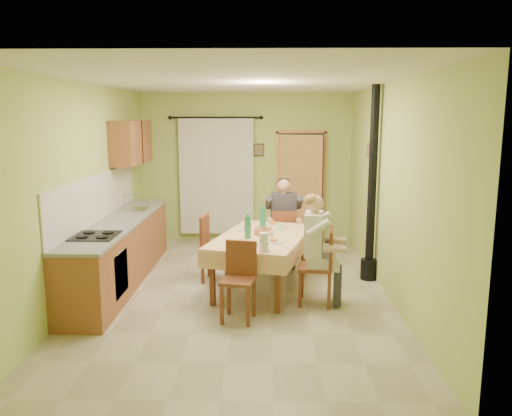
{
  "coord_description": "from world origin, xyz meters",
  "views": [
    {
      "loc": [
        0.37,
        -6.48,
        2.33
      ],
      "look_at": [
        0.25,
        0.1,
        1.15
      ],
      "focal_mm": 35.0,
      "sensor_mm": 36.0,
      "label": 1
    }
  ],
  "objects_px": {
    "chair_near": "(238,296)",
    "dining_table": "(262,262)",
    "man_far": "(284,212)",
    "chair_left": "(216,261)",
    "chair_right": "(316,282)",
    "stove_flue": "(371,211)",
    "chair_far": "(283,249)",
    "man_right": "(316,237)"
  },
  "relations": [
    {
      "from": "chair_near",
      "to": "dining_table",
      "type": "bearing_deg",
      "value": -92.99
    },
    {
      "from": "man_far",
      "to": "chair_left",
      "type": "bearing_deg",
      "value": -145.55
    },
    {
      "from": "chair_left",
      "to": "man_far",
      "type": "relative_size",
      "value": 0.7
    },
    {
      "from": "chair_near",
      "to": "chair_right",
      "type": "relative_size",
      "value": 0.94
    },
    {
      "from": "chair_near",
      "to": "stove_flue",
      "type": "distance_m",
      "value": 2.51
    },
    {
      "from": "chair_far",
      "to": "dining_table",
      "type": "bearing_deg",
      "value": -109.38
    },
    {
      "from": "chair_left",
      "to": "stove_flue",
      "type": "relative_size",
      "value": 0.35
    },
    {
      "from": "chair_left",
      "to": "man_right",
      "type": "distance_m",
      "value": 1.72
    },
    {
      "from": "chair_far",
      "to": "stove_flue",
      "type": "bearing_deg",
      "value": -29.11
    },
    {
      "from": "chair_near",
      "to": "man_far",
      "type": "height_order",
      "value": "man_far"
    },
    {
      "from": "chair_left",
      "to": "stove_flue",
      "type": "bearing_deg",
      "value": 100.92
    },
    {
      "from": "man_right",
      "to": "stove_flue",
      "type": "height_order",
      "value": "stove_flue"
    },
    {
      "from": "dining_table",
      "to": "man_right",
      "type": "relative_size",
      "value": 1.51
    },
    {
      "from": "chair_far",
      "to": "man_far",
      "type": "height_order",
      "value": "man_far"
    },
    {
      "from": "chair_right",
      "to": "man_right",
      "type": "bearing_deg",
      "value": 90.0
    },
    {
      "from": "chair_left",
      "to": "man_right",
      "type": "bearing_deg",
      "value": 64.57
    },
    {
      "from": "dining_table",
      "to": "chair_near",
      "type": "distance_m",
      "value": 1.14
    },
    {
      "from": "dining_table",
      "to": "chair_far",
      "type": "bearing_deg",
      "value": 88.48
    },
    {
      "from": "dining_table",
      "to": "chair_left",
      "type": "distance_m",
      "value": 0.75
    },
    {
      "from": "dining_table",
      "to": "chair_far",
      "type": "distance_m",
      "value": 1.12
    },
    {
      "from": "chair_left",
      "to": "chair_right",
      "type": "bearing_deg",
      "value": 64.78
    },
    {
      "from": "chair_near",
      "to": "chair_left",
      "type": "distance_m",
      "value": 1.49
    },
    {
      "from": "chair_right",
      "to": "man_far",
      "type": "distance_m",
      "value": 1.78
    },
    {
      "from": "chair_right",
      "to": "stove_flue",
      "type": "distance_m",
      "value": 1.52
    },
    {
      "from": "chair_near",
      "to": "chair_right",
      "type": "distance_m",
      "value": 1.11
    },
    {
      "from": "chair_right",
      "to": "man_right",
      "type": "relative_size",
      "value": 0.7
    },
    {
      "from": "chair_near",
      "to": "chair_right",
      "type": "bearing_deg",
      "value": -139.95
    },
    {
      "from": "man_far",
      "to": "chair_right",
      "type": "bearing_deg",
      "value": -79.73
    },
    {
      "from": "chair_left",
      "to": "stove_flue",
      "type": "height_order",
      "value": "stove_flue"
    },
    {
      "from": "dining_table",
      "to": "chair_far",
      "type": "xyz_separation_m",
      "value": [
        0.33,
        1.07,
        -0.09
      ]
    },
    {
      "from": "chair_far",
      "to": "chair_near",
      "type": "relative_size",
      "value": 1.01
    },
    {
      "from": "chair_near",
      "to": "stove_flue",
      "type": "relative_size",
      "value": 0.33
    },
    {
      "from": "dining_table",
      "to": "man_far",
      "type": "bearing_deg",
      "value": 88.69
    },
    {
      "from": "stove_flue",
      "to": "chair_left",
      "type": "bearing_deg",
      "value": -177.36
    },
    {
      "from": "chair_right",
      "to": "man_far",
      "type": "height_order",
      "value": "man_far"
    },
    {
      "from": "chair_far",
      "to": "man_right",
      "type": "bearing_deg",
      "value": -80.1
    },
    {
      "from": "chair_right",
      "to": "man_right",
      "type": "xyz_separation_m",
      "value": [
        -0.01,
        0.0,
        0.59
      ]
    },
    {
      "from": "chair_far",
      "to": "chair_right",
      "type": "distance_m",
      "value": 1.67
    },
    {
      "from": "dining_table",
      "to": "chair_right",
      "type": "relative_size",
      "value": 2.15
    },
    {
      "from": "chair_near",
      "to": "man_far",
      "type": "xyz_separation_m",
      "value": [
        0.6,
        2.18,
        0.59
      ]
    },
    {
      "from": "chair_near",
      "to": "chair_left",
      "type": "height_order",
      "value": "chair_left"
    },
    {
      "from": "chair_near",
      "to": "chair_far",
      "type": "bearing_deg",
      "value": -94.67
    }
  ]
}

